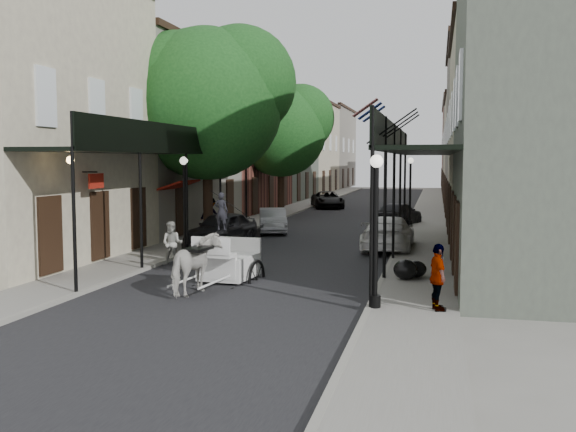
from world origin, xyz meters
The scene contains 24 objects.
ground centered at (0.00, 0.00, 0.00)m, with size 140.00×140.00×0.00m, color gray.
road centered at (0.00, 20.00, 0.01)m, with size 8.00×90.00×0.01m, color black.
sidewalk_left centered at (-5.00, 20.00, 0.06)m, with size 2.20×90.00×0.12m, color gray.
sidewalk_right centered at (5.00, 20.00, 0.06)m, with size 2.20×90.00×0.12m, color gray.
building_row_left centered at (-8.60, 30.00, 5.25)m, with size 5.00×80.00×10.50m, color beige.
building_row_right centered at (8.60, 30.00, 5.25)m, with size 5.00×80.00×10.50m, color slate.
gallery_left centered at (-4.79, 6.98, 4.05)m, with size 2.20×18.05×4.88m.
gallery_right centered at (4.79, 6.98, 4.05)m, with size 2.20×18.05×4.88m.
tree_near centered at (-4.20, 10.18, 6.49)m, with size 7.31×6.80×9.63m.
tree_far centered at (-4.25, 24.18, 5.84)m, with size 6.45×6.00×8.61m.
lamppost_right_near centered at (4.10, -2.00, 2.05)m, with size 0.32×0.32×3.71m.
lamppost_left centered at (-4.10, 6.00, 2.05)m, with size 0.32×0.32×3.71m.
lamppost_right_far centered at (4.10, 18.00, 2.05)m, with size 0.32×0.32×3.71m.
horse centered at (-0.90, -1.00, 0.83)m, with size 0.89×1.96×1.66m, color beige.
carriage centered at (-0.64, 1.57, 1.08)m, with size 1.86×2.57×2.77m.
pedestrian_walking centered at (-3.50, 3.36, 0.78)m, with size 0.76×0.59×1.56m, color #A0A198.
pedestrian_sidewalk_left centered at (-5.42, 12.58, 0.98)m, with size 1.11×0.64×1.72m, color gray.
pedestrian_sidewalk_right centered at (5.58, -2.00, 0.92)m, with size 0.94×0.39×1.61m, color gray.
car_left_near centered at (-3.60, 9.00, 0.72)m, with size 1.71×4.24×1.44m, color black.
car_left_mid centered at (-2.60, 14.00, 0.62)m, with size 1.32×3.79×1.25m, color #AAAAAF.
car_left_far centered at (-2.70, 31.29, 0.65)m, with size 2.15×4.65×1.29m, color black.
car_right_near centered at (3.60, 9.00, 0.70)m, with size 1.97×4.86×1.41m, color silver.
car_right_far centered at (3.42, 19.00, 0.70)m, with size 1.65×4.10×1.40m, color black.
trash_bags centered at (4.76, 2.02, 0.41)m, with size 0.98×1.13×0.61m.
Camera 1 is at (5.52, -17.44, 3.70)m, focal length 40.00 mm.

